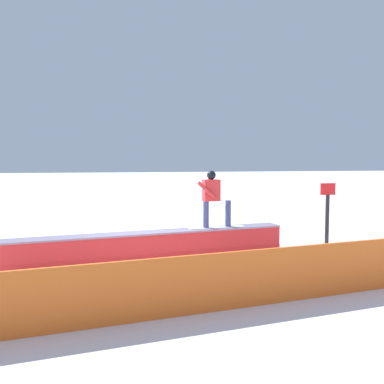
# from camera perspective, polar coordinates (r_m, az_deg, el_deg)

# --- Properties ---
(ground_plane) EXTENTS (120.00, 120.00, 0.00)m
(ground_plane) POSITION_cam_1_polar(r_m,az_deg,el_deg) (10.47, -5.45, -9.13)
(ground_plane) COLOR white
(grind_box) EXTENTS (6.72, 1.76, 0.74)m
(grind_box) POSITION_cam_1_polar(r_m,az_deg,el_deg) (10.40, -5.47, -7.34)
(grind_box) COLOR red
(grind_box) RESTS_ON ground_plane
(snowboarder) EXTENTS (1.44, 0.49, 1.41)m
(snowboarder) POSITION_cam_1_polar(r_m,az_deg,el_deg) (10.77, 2.74, -0.63)
(snowboarder) COLOR silver
(snowboarder) RESTS_ON grind_box
(safety_fence) EXTENTS (12.30, 2.35, 0.95)m
(safety_fence) POSITION_cam_1_polar(r_m,az_deg,el_deg) (6.93, -2.84, -12.25)
(safety_fence) COLOR orange
(safety_fence) RESTS_ON ground_plane
(trail_marker) EXTENTS (0.40, 0.10, 1.81)m
(trail_marker) POSITION_cam_1_polar(r_m,az_deg,el_deg) (11.81, 17.14, -2.95)
(trail_marker) COLOR #262628
(trail_marker) RESTS_ON ground_plane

